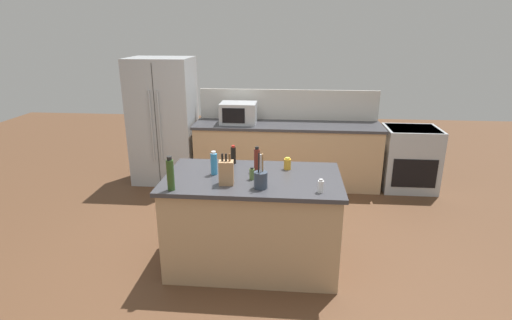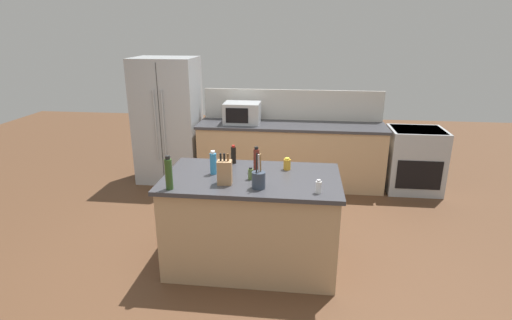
% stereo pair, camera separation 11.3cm
% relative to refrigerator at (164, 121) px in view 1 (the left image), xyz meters
% --- Properties ---
extents(ground_plane, '(14.00, 14.00, 0.00)m').
position_rel_refrigerator_xyz_m(ground_plane, '(1.58, -2.25, -0.94)').
color(ground_plane, brown).
extents(back_counter_run, '(2.76, 0.66, 0.94)m').
position_rel_refrigerator_xyz_m(back_counter_run, '(1.88, -0.05, -0.47)').
color(back_counter_run, tan).
rests_on(back_counter_run, ground_plane).
extents(wall_backsplash, '(2.72, 0.03, 0.46)m').
position_rel_refrigerator_xyz_m(wall_backsplash, '(1.88, 0.27, 0.23)').
color(wall_backsplash, beige).
rests_on(wall_backsplash, back_counter_run).
extents(kitchen_island, '(1.68, 0.97, 0.94)m').
position_rel_refrigerator_xyz_m(kitchen_island, '(1.58, -2.25, -0.47)').
color(kitchen_island, tan).
rests_on(kitchen_island, ground_plane).
extents(refrigerator, '(0.92, 0.75, 1.88)m').
position_rel_refrigerator_xyz_m(refrigerator, '(0.00, 0.00, 0.00)').
color(refrigerator, '#ADB2B7').
rests_on(refrigerator, ground_plane).
extents(range_oven, '(0.76, 0.65, 0.92)m').
position_rel_refrigerator_xyz_m(range_oven, '(3.68, -0.05, -0.47)').
color(range_oven, '#ADB2B7').
rests_on(range_oven, ground_plane).
extents(microwave, '(0.52, 0.39, 0.31)m').
position_rel_refrigerator_xyz_m(microwave, '(1.15, -0.05, 0.15)').
color(microwave, '#ADB2B7').
rests_on(microwave, back_counter_run).
extents(knife_block, '(0.14, 0.11, 0.29)m').
position_rel_refrigerator_xyz_m(knife_block, '(1.36, -2.47, 0.11)').
color(knife_block, '#A87C54').
rests_on(knife_block, kitchen_island).
extents(utensil_crock, '(0.12, 0.12, 0.32)m').
position_rel_refrigerator_xyz_m(utensil_crock, '(1.68, -2.53, 0.08)').
color(utensil_crock, '#333D4C').
rests_on(utensil_crock, kitchen_island).
extents(olive_oil_bottle, '(0.06, 0.06, 0.31)m').
position_rel_refrigerator_xyz_m(olive_oil_bottle, '(0.90, -2.64, 0.15)').
color(olive_oil_bottle, '#2D4C1E').
rests_on(olive_oil_bottle, kitchen_island).
extents(dish_soap_bottle, '(0.06, 0.06, 0.23)m').
position_rel_refrigerator_xyz_m(dish_soap_bottle, '(1.20, -2.22, 0.11)').
color(dish_soap_bottle, '#3384BC').
rests_on(dish_soap_bottle, kitchen_island).
extents(spice_jar_oregano, '(0.05, 0.05, 0.12)m').
position_rel_refrigerator_xyz_m(spice_jar_oregano, '(1.58, -2.32, 0.06)').
color(spice_jar_oregano, '#567038').
rests_on(spice_jar_oregano, kitchen_island).
extents(honey_jar, '(0.07, 0.07, 0.12)m').
position_rel_refrigerator_xyz_m(honey_jar, '(1.90, -2.01, 0.06)').
color(honey_jar, gold).
rests_on(honey_jar, kitchen_island).
extents(salt_shaker, '(0.05, 0.05, 0.12)m').
position_rel_refrigerator_xyz_m(salt_shaker, '(2.20, -2.58, 0.06)').
color(salt_shaker, silver).
rests_on(salt_shaker, kitchen_island).
extents(soy_sauce_bottle, '(0.05, 0.05, 0.20)m').
position_rel_refrigerator_xyz_m(soy_sauce_bottle, '(1.34, -1.88, 0.09)').
color(soy_sauce_bottle, black).
rests_on(soy_sauce_bottle, kitchen_island).
extents(vinegar_bottle, '(0.06, 0.06, 0.25)m').
position_rel_refrigerator_xyz_m(vinegar_bottle, '(1.61, -2.09, 0.12)').
color(vinegar_bottle, maroon).
rests_on(vinegar_bottle, kitchen_island).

